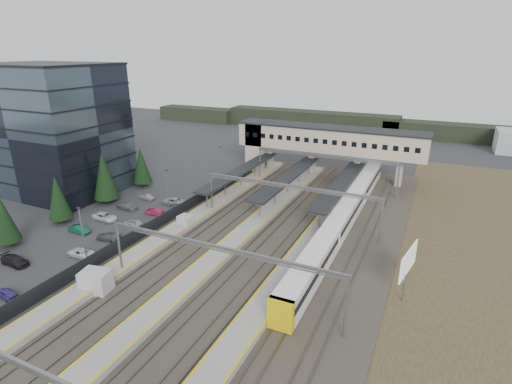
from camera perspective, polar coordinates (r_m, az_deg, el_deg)
The scene contains 15 objects.
ground at distance 58.08m, azimuth -11.68°, elevation -8.13°, with size 220.00×220.00×0.00m, color #2B2B2D.
office_building at distance 86.94m, azimuth -27.12°, elevation 8.02°, with size 24.30×18.30×24.30m.
conifer_row at distance 68.66m, azimuth -28.95°, elevation -1.42°, with size 4.42×49.82×9.50m.
car_park at distance 62.47m, azimuth -25.16°, elevation -7.02°, with size 10.58×44.74×1.27m.
lampposts at distance 61.90m, azimuth -17.28°, elevation -2.41°, with size 0.50×53.25×8.07m.
fence at distance 64.84m, azimuth -13.80°, elevation -4.24°, with size 0.08×90.00×2.00m.
relay_cabin_near at distance 50.90m, azimuth -21.89°, elevation -11.81°, with size 3.67×2.98×2.72m.
relay_cabin_far at distance 64.06m, azimuth -9.99°, elevation -4.22°, with size 2.46×2.13×2.06m.
rail_corridor at distance 57.31m, azimuth -1.07°, elevation -7.75°, with size 34.00×90.00×0.92m.
canopies at distance 75.52m, azimuth 4.62°, elevation 2.14°, with size 23.10×30.00×3.28m.
footbridge at distance 88.05m, azimuth 8.57°, elevation 7.26°, with size 40.40×6.40×11.20m.
gantries at distance 52.18m, azimuth 0.56°, elevation -3.70°, with size 28.40×62.28×7.17m.
train at distance 64.74m, azimuth 12.58°, elevation -3.27°, with size 2.70×56.40×3.40m.
billboard at distance 49.94m, azimuth 20.92°, elevation -9.38°, with size 1.29×6.11×5.29m.
treeline_far at distance 135.23m, azimuth 21.39°, elevation 8.37°, with size 170.00×19.00×7.00m.
Camera 1 is at (31.65, -40.59, 26.91)m, focal length 28.00 mm.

